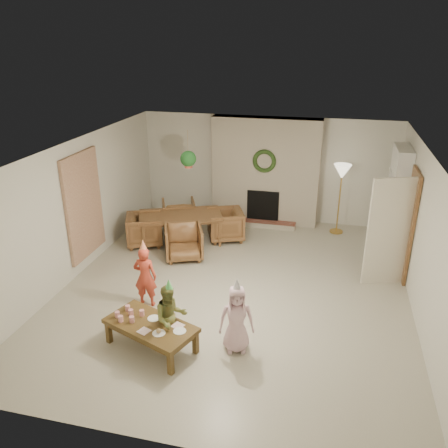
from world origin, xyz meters
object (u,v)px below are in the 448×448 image
(dining_chair_left, at_px, (145,230))
(coffee_table_top, at_px, (151,325))
(child_pink, at_px, (236,319))
(dining_chair_far, at_px, (179,215))
(dining_chair_near, at_px, (184,242))
(dining_table, at_px, (181,229))
(dining_chair_right, at_px, (225,225))
(child_plaid, at_px, (170,317))
(child_red, at_px, (145,277))

(dining_chair_left, xyz_separation_m, coffee_table_top, (1.47, -3.29, 0.03))
(child_pink, bearing_deg, dining_chair_far, 102.92)
(coffee_table_top, bearing_deg, dining_chair_near, 120.30)
(dining_table, bearing_deg, dining_chair_right, 0.00)
(dining_chair_left, xyz_separation_m, child_plaid, (1.74, -3.21, 0.16))
(dining_chair_far, relative_size, child_plaid, 0.75)
(dining_chair_far, distance_m, child_pink, 4.64)
(dining_table, relative_size, child_red, 1.68)
(dining_chair_left, bearing_deg, dining_chair_right, -90.00)
(child_pink, bearing_deg, child_red, 138.65)
(dining_chair_near, bearing_deg, dining_chair_far, 90.00)
(child_plaid, distance_m, child_pink, 0.94)
(dining_table, relative_size, dining_chair_far, 2.34)
(dining_chair_left, relative_size, child_plaid, 0.75)
(coffee_table_top, height_order, child_pink, child_pink)
(dining_chair_far, xyz_separation_m, child_plaid, (1.32, -4.23, 0.16))
(dining_table, xyz_separation_m, child_red, (0.23, -2.53, 0.22))
(dining_chair_near, xyz_separation_m, child_red, (-0.06, -1.81, 0.18))
(dining_chair_far, height_order, child_red, child_red)
(dining_chair_right, relative_size, child_plaid, 0.75)
(dining_chair_left, bearing_deg, dining_table, -90.00)
(dining_table, xyz_separation_m, dining_chair_right, (0.90, 0.37, 0.03))
(coffee_table_top, bearing_deg, dining_chair_right, 109.18)
(dining_chair_near, bearing_deg, coffee_table_top, -103.43)
(coffee_table_top, distance_m, child_red, 1.19)
(dining_chair_far, height_order, dining_chair_left, same)
(dining_chair_left, distance_m, child_plaid, 3.66)
(dining_chair_far, height_order, child_pink, child_pink)
(child_plaid, height_order, child_pink, child_pink)
(dining_chair_near, relative_size, dining_chair_far, 1.00)
(dining_chair_right, distance_m, child_red, 2.98)
(coffee_table_top, bearing_deg, dining_table, 123.12)
(dining_chair_far, bearing_deg, dining_chair_right, 141.34)
(dining_chair_right, xyz_separation_m, child_red, (-0.66, -2.90, 0.18))
(coffee_table_top, height_order, child_red, child_red)
(dining_table, distance_m, dining_chair_left, 0.78)
(dining_chair_near, xyz_separation_m, child_pink, (1.65, -2.62, 0.17))
(dining_chair_right, distance_m, child_plaid, 3.88)
(coffee_table_top, height_order, child_plaid, child_plaid)
(dining_chair_right, height_order, child_plaid, child_plaid)
(child_pink, bearing_deg, dining_chair_left, 115.20)
(dining_chair_near, height_order, child_plaid, child_plaid)
(dining_table, distance_m, dining_chair_far, 0.78)
(dining_chair_near, distance_m, dining_chair_right, 1.24)
(dining_chair_far, relative_size, child_pink, 0.73)
(child_red, height_order, child_pink, child_red)
(dining_chair_far, bearing_deg, dining_chair_left, 45.00)
(dining_table, distance_m, coffee_table_top, 3.67)
(child_pink, bearing_deg, coffee_table_top, 175.76)
(child_pink, bearing_deg, dining_chair_near, 106.20)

